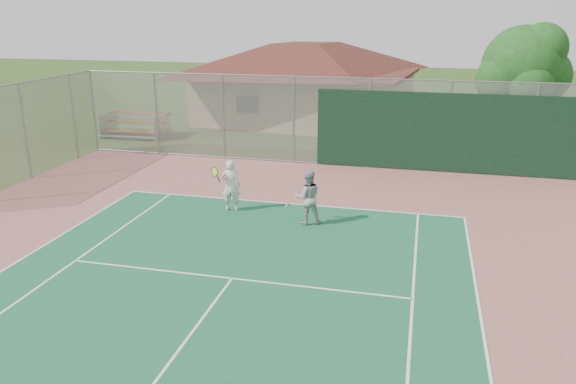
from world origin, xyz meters
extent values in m
cylinder|color=gray|center=(-10.00, 17.00, 1.75)|extent=(0.08, 0.08, 3.50)
cylinder|color=gray|center=(-7.00, 17.00, 1.75)|extent=(0.08, 0.08, 3.50)
cylinder|color=gray|center=(-4.00, 17.00, 1.75)|extent=(0.08, 0.08, 3.50)
cylinder|color=gray|center=(-1.00, 17.00, 1.75)|extent=(0.08, 0.08, 3.50)
cylinder|color=gray|center=(2.00, 17.00, 1.75)|extent=(0.08, 0.08, 3.50)
cylinder|color=gray|center=(5.00, 17.00, 1.75)|extent=(0.08, 0.08, 3.50)
cylinder|color=gray|center=(8.00, 17.00, 1.75)|extent=(0.08, 0.08, 3.50)
cylinder|color=gray|center=(0.00, 17.00, 3.50)|extent=(20.00, 0.05, 0.05)
cylinder|color=gray|center=(0.00, 17.00, 0.05)|extent=(20.00, 0.05, 0.05)
cube|color=#999EA0|center=(0.00, 17.00, 1.75)|extent=(20.00, 0.02, 3.50)
cube|color=black|center=(5.00, 16.95, 1.55)|extent=(10.00, 0.04, 3.00)
cylinder|color=gray|center=(-10.00, 15.50, 1.75)|extent=(0.08, 0.08, 3.50)
cylinder|color=gray|center=(-10.00, 12.50, 1.75)|extent=(0.08, 0.08, 3.50)
cube|color=#999EA0|center=(-10.00, 12.50, 1.75)|extent=(0.02, 9.00, 3.50)
cube|color=tan|center=(-2.38, 25.84, 1.35)|extent=(11.55, 8.40, 2.70)
cube|color=#5C2A22|center=(-2.38, 25.84, 2.74)|extent=(12.05, 8.90, 0.16)
pyramid|color=#5C2A22|center=(-2.38, 25.84, 4.31)|extent=(12.70, 9.24, 1.62)
cube|color=black|center=(-0.59, 22.21, 0.94)|extent=(0.81, 0.06, 1.89)
cube|color=#953822|center=(-9.74, 19.51, 0.37)|extent=(3.15, 0.38, 0.05)
cube|color=#B2B5BA|center=(-9.74, 19.25, 0.16)|extent=(3.15, 0.35, 0.04)
cube|color=#953822|center=(-9.74, 20.09, 0.73)|extent=(3.15, 0.38, 0.05)
cube|color=#B2B5BA|center=(-9.74, 19.82, 0.52)|extent=(3.15, 0.35, 0.04)
cube|color=#953822|center=(-9.74, 20.66, 1.10)|extent=(3.15, 0.38, 0.05)
cube|color=#B2B5BA|center=(-9.74, 20.40, 0.89)|extent=(3.15, 0.35, 0.04)
cube|color=#B2B5BA|center=(-11.21, 20.09, 0.58)|extent=(0.11, 1.89, 1.15)
cube|color=#B2B5BA|center=(-8.28, 20.09, 0.58)|extent=(0.11, 1.89, 1.15)
cylinder|color=#3D2816|center=(7.95, 20.98, 1.46)|extent=(0.38, 0.38, 2.92)
sphere|color=#194816|center=(7.95, 20.98, 3.75)|extent=(3.34, 3.34, 3.34)
sphere|color=#194816|center=(8.89, 21.29, 3.34)|extent=(2.29, 2.29, 2.29)
sphere|color=#194816|center=(7.12, 20.56, 3.23)|extent=(2.09, 2.09, 2.09)
sphere|color=#194816|center=(8.16, 20.04, 3.13)|extent=(1.88, 1.88, 1.88)
sphere|color=#194816|center=(7.64, 21.81, 3.55)|extent=(2.09, 2.09, 2.09)
sphere|color=#194816|center=(8.58, 20.77, 4.48)|extent=(2.09, 2.09, 2.09)
imported|color=silver|center=(-1.55, 10.86, 0.81)|extent=(0.64, 0.47, 1.62)
imported|color=#A1A4A6|center=(0.98, 10.31, 0.80)|extent=(0.95, 0.85, 1.61)
camera|label=1|loc=(4.05, -4.75, 5.95)|focal=35.00mm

